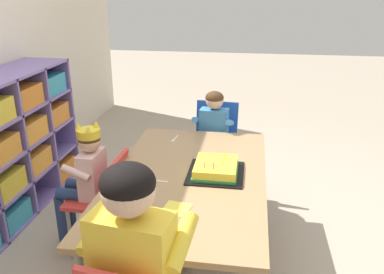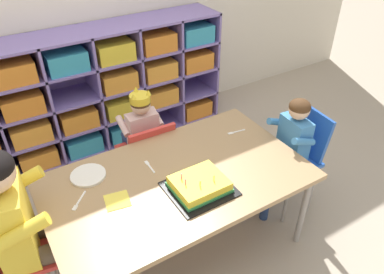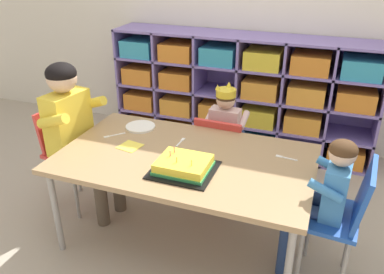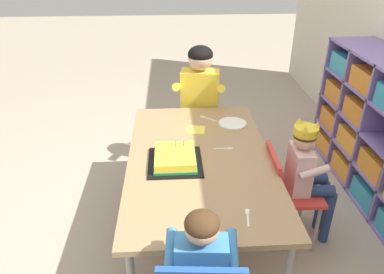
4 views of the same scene
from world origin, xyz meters
TOP-DOWN VIEW (x-y plane):
  - ground at (0.00, 0.00)m, footprint 16.00×16.00m
  - storage_cubby_shelf at (-0.05, 1.38)m, footprint 2.29×0.39m
  - activity_table at (0.00, 0.00)m, footprint 1.47×0.87m
  - classroom_chair_blue at (0.07, 0.54)m, footprint 0.37×0.33m
  - child_with_crown at (0.07, 0.65)m, footprint 0.30×0.31m
  - classroom_chair_adult_side at (-0.90, 0.08)m, footprint 0.35×0.35m
  - adult_helper_seated at (-0.79, 0.06)m, footprint 0.45×0.44m
  - classroom_chair_guest_side at (0.89, -0.07)m, footprint 0.33×0.38m
  - guest_at_table_side at (0.79, -0.06)m, footprint 0.31×0.31m
  - birthday_cake_on_tray at (0.05, -0.15)m, footprint 0.34×0.32m
  - paper_plate_stack at (-0.43, 0.27)m, footprint 0.20×0.20m
  - paper_napkin_square at (-0.36, 0.00)m, footprint 0.15×0.15m
  - fork_at_table_front_edge at (-0.54, 0.10)m, footprint 0.11×0.12m
  - fork_beside_plate_stack at (-0.09, 0.17)m, footprint 0.02×0.12m
  - fork_near_child_seat at (0.55, 0.19)m, footprint 0.13×0.03m

SIDE VIEW (x-z plane):
  - ground at x=0.00m, z-range 0.00..0.00m
  - classroom_chair_blue at x=0.07m, z-range 0.07..0.71m
  - classroom_chair_adult_side at x=-0.90m, z-range 0.08..0.80m
  - classroom_chair_guest_side at x=0.89m, z-range 0.09..0.84m
  - storage_cubby_shelf at x=-0.05m, z-range -0.01..1.01m
  - child_with_crown at x=0.07m, z-range 0.11..0.96m
  - activity_table at x=0.00m, z-range 0.26..0.85m
  - guest_at_table_side at x=0.79m, z-range 0.13..1.00m
  - paper_napkin_square at x=-0.36m, z-range 0.59..0.59m
  - fork_near_child_seat at x=0.55m, z-range 0.59..0.59m
  - fork_at_table_front_edge at x=-0.54m, z-range 0.59..0.59m
  - fork_beside_plate_stack at x=-0.09m, z-range 0.59..0.59m
  - paper_plate_stack at x=-0.43m, z-range 0.59..0.61m
  - birthday_cake_on_tray at x=0.05m, z-range 0.57..0.67m
  - adult_helper_seated at x=-0.79m, z-range 0.13..1.17m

